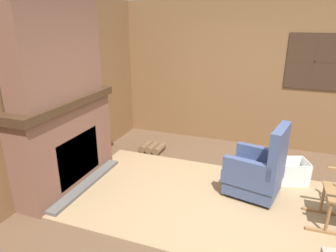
{
  "coord_description": "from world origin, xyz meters",
  "views": [
    {
      "loc": [
        0.45,
        -3.2,
        2.3
      ],
      "look_at": [
        -0.91,
        0.5,
        0.9
      ],
      "focal_mm": 32.0,
      "sensor_mm": 36.0,
      "label": 1
    }
  ],
  "objects": [
    {
      "name": "fireplace_hearth",
      "position": [
        -2.25,
        0.0,
        0.64
      ],
      "size": [
        0.6,
        1.83,
        1.3
      ],
      "color": "brown",
      "rests_on": "ground"
    },
    {
      "name": "storage_case",
      "position": [
        -2.31,
        0.62,
        1.36
      ],
      "size": [
        0.15,
        0.25,
        0.13
      ],
      "color": "black",
      "rests_on": "fireplace_hearth"
    },
    {
      "name": "armchair",
      "position": [
        0.35,
        0.59,
        0.37
      ],
      "size": [
        0.81,
        0.74,
        1.05
      ],
      "rotation": [
        0.0,
        0.0,
        2.93
      ],
      "color": "#3D4C75",
      "rests_on": "ground"
    },
    {
      "name": "wood_panel_wall_left",
      "position": [
        -2.49,
        0.0,
        1.33
      ],
      "size": [
        0.06,
        5.53,
        2.66
      ],
      "color": "brown",
      "rests_on": "ground"
    },
    {
      "name": "area_rug",
      "position": [
        -0.28,
        0.23,
        0.01
      ],
      "size": [
        3.76,
        2.14,
        0.01
      ],
      "color": "#997A56",
      "rests_on": "ground"
    },
    {
      "name": "firewood_stack",
      "position": [
        -1.58,
        1.48,
        0.07
      ],
      "size": [
        0.43,
        0.36,
        0.14
      ],
      "rotation": [
        0.0,
        0.0,
        -0.04
      ],
      "color": "brown",
      "rests_on": "ground"
    },
    {
      "name": "chimney_breast",
      "position": [
        -2.27,
        0.0,
        1.97
      ],
      "size": [
        0.35,
        1.52,
        1.34
      ],
      "color": "brown",
      "rests_on": "fireplace_hearth"
    },
    {
      "name": "ground_plane",
      "position": [
        0.0,
        0.0,
        0.0
      ],
      "size": [
        14.0,
        14.0,
        0.0
      ],
      "primitive_type": "plane",
      "color": "brown"
    },
    {
      "name": "oil_lamp_vase",
      "position": [
        -2.31,
        -0.4,
        1.38
      ],
      "size": [
        0.12,
        0.12,
        0.23
      ],
      "color": "#99B29E",
      "rests_on": "fireplace_hearth"
    },
    {
      "name": "laundry_basket",
      "position": [
        0.79,
        1.15,
        0.18
      ],
      "size": [
        0.56,
        0.49,
        0.35
      ],
      "rotation": [
        0.0,
        0.0,
        0.36
      ],
      "color": "white",
      "rests_on": "ground"
    },
    {
      "name": "wood_panel_wall_back",
      "position": [
        0.03,
        2.49,
        1.34
      ],
      "size": [
        5.53,
        0.09,
        2.66
      ],
      "color": "brown",
      "rests_on": "ground"
    }
  ]
}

